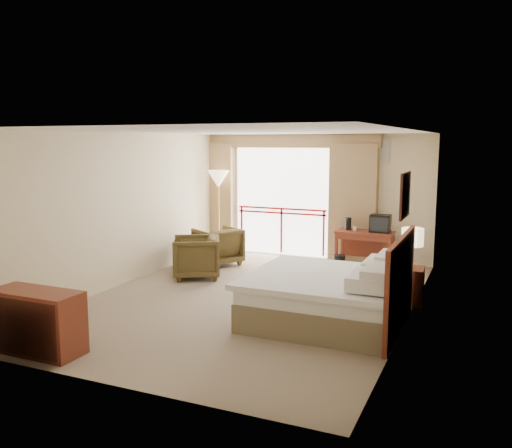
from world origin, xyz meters
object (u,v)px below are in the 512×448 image
at_px(floor_lamp, 218,182).
at_px(side_table, 188,249).
at_px(table_lamp, 413,238).
at_px(desk, 365,239).
at_px(bed, 330,296).
at_px(armchair_near, 196,277).
at_px(armchair_far, 218,264).
at_px(dresser, 37,322).
at_px(tv, 380,223).
at_px(wastebasket, 339,262).
at_px(nightstand, 410,286).

bearing_deg(floor_lamp, side_table, -85.00).
xyz_separation_m(table_lamp, desk, (-1.21, 2.21, -0.47)).
distance_m(table_lamp, side_table, 4.50).
distance_m(bed, armchair_near, 3.36).
height_order(armchair_far, side_table, side_table).
relative_size(table_lamp, desk, 0.53).
relative_size(armchair_far, floor_lamp, 0.45).
bearing_deg(table_lamp, armchair_far, 163.70).
xyz_separation_m(armchair_near, floor_lamp, (-0.63, 2.14, 1.64)).
distance_m(side_table, dresser, 4.52).
xyz_separation_m(tv, floor_lamp, (-3.65, 0.03, 0.71)).
relative_size(table_lamp, side_table, 1.01).
height_order(tv, armchair_near, tv).
xyz_separation_m(wastebasket, dresser, (-2.23, -5.70, 0.24)).
height_order(tv, floor_lamp, floor_lamp).
relative_size(wastebasket, side_table, 0.49).
xyz_separation_m(wastebasket, floor_lamp, (-2.93, 0.41, 1.49)).
relative_size(desk, tv, 2.93).
height_order(desk, dresser, dresser).
bearing_deg(dresser, side_table, 100.85).
height_order(bed, table_lamp, table_lamp).
height_order(nightstand, wastebasket, nightstand).
bearing_deg(armchair_far, bed, 83.24).
bearing_deg(armchair_near, desk, 99.83).
bearing_deg(desk, floor_lamp, -178.74).
height_order(bed, wastebasket, bed).
bearing_deg(side_table, armchair_near, -46.56).
bearing_deg(wastebasket, dresser, -111.40).
distance_m(tv, dresser, 6.78).
bearing_deg(side_table, wastebasket, 23.53).
relative_size(table_lamp, dresser, 0.52).
bearing_deg(dresser, bed, 44.38).
relative_size(bed, nightstand, 3.67).
xyz_separation_m(tv, dresser, (-2.95, -6.08, -0.54)).
bearing_deg(nightstand, wastebasket, 128.75).
height_order(table_lamp, floor_lamp, floor_lamp).
distance_m(table_lamp, armchair_near, 4.07).
relative_size(bed, armchair_far, 2.50).
height_order(desk, tv, tv).
xyz_separation_m(bed, armchair_far, (-3.16, 2.60, -0.38)).
xyz_separation_m(bed, floor_lamp, (-3.64, 3.59, 1.26)).
bearing_deg(wastebasket, floor_lamp, 171.94).
bearing_deg(nightstand, dresser, -138.06).
distance_m(bed, tv, 3.60).
relative_size(nightstand, table_lamp, 0.96).
distance_m(bed, armchair_far, 4.11).
xyz_separation_m(desk, armchair_far, (-2.86, -1.01, -0.58)).
bearing_deg(floor_lamp, bed, -44.59).
bearing_deg(armchair_near, table_lamp, 60.71).
xyz_separation_m(nightstand, desk, (-1.21, 2.26, 0.29)).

